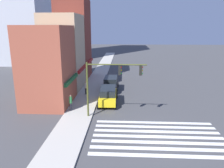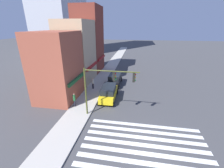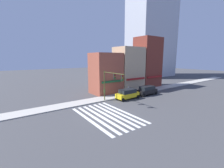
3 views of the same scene
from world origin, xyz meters
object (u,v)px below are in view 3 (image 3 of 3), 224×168
at_px(traffic_signal, 111,80).
at_px(pedestrian_green_top, 104,92).
at_px(suv_yellow, 128,94).
at_px(pedestrian_white_shirt, 128,89).
at_px(suv_black, 147,90).

distance_m(traffic_signal, pedestrian_green_top, 5.43).
bearing_deg(traffic_signal, suv_yellow, 6.85).
bearing_deg(pedestrian_green_top, pedestrian_white_shirt, 142.27).
relative_size(traffic_signal, suv_black, 1.22).
relative_size(traffic_signal, suv_yellow, 1.22).
bearing_deg(suv_yellow, suv_black, -1.08).
relative_size(suv_yellow, pedestrian_green_top, 2.68).
bearing_deg(suv_black, pedestrian_white_shirt, 130.56).
bearing_deg(pedestrian_green_top, suv_yellow, 95.84).
relative_size(suv_yellow, pedestrian_white_shirt, 2.68).
xyz_separation_m(traffic_signal, pedestrian_white_shirt, (7.25, 3.65, -3.05)).
relative_size(suv_black, pedestrian_green_top, 2.67).
bearing_deg(suv_yellow, pedestrian_white_shirt, 45.05).
height_order(suv_yellow, pedestrian_white_shirt, suv_yellow).
height_order(suv_yellow, pedestrian_green_top, suv_yellow).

